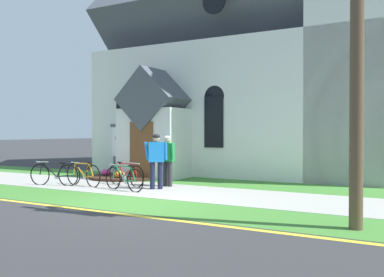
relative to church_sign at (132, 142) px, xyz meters
The scene contains 15 objects.
ground 3.79m from the church_sign, 10.06° to the right, with size 140.00×140.00×0.00m, color #333335.
sidewalk_slab 4.07m from the church_sign, 39.84° to the right, with size 32.00×2.76×0.01m, color #A8A59E.
grass_verge 5.77m from the church_sign, 58.28° to the right, with size 32.00×1.86×0.01m, color #427F33.
church_lawn 3.24m from the church_sign, ahead, with size 24.00×2.21×0.01m, color #427F33.
curb_paint_stripe 6.69m from the church_sign, 63.26° to the right, with size 28.00×0.16×0.01m, color yellow.
church_building 7.79m from the church_sign, 61.85° to the left, with size 12.40×12.28×13.45m.
church_sign is the anchor object (origin of this frame).
flower_bed 1.31m from the church_sign, 92.56° to the right, with size 2.70×2.70×0.34m.
bicycle_red 2.98m from the church_sign, 86.22° to the right, with size 1.73×0.37×0.80m.
bicycle_green 2.69m from the church_sign, 57.40° to the right, with size 1.72×0.47×0.77m.
bicycle_silver 3.77m from the church_sign, 56.69° to the right, with size 1.66×0.38×0.80m.
bicycle_yellow 3.41m from the church_sign, 102.26° to the right, with size 1.70×0.46×0.79m.
cyclist_in_green_jersey 3.59m from the church_sign, 41.29° to the right, with size 0.59×0.46×1.67m.
cyclist_in_red_jersey 3.13m from the church_sign, 31.84° to the right, with size 0.59×0.37×1.61m.
distant_hill 67.59m from the church_sign, 97.18° to the left, with size 73.41×36.61×22.02m, color #847A5B.
Camera 1 is at (6.10, -8.19, 1.74)m, focal length 38.86 mm.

